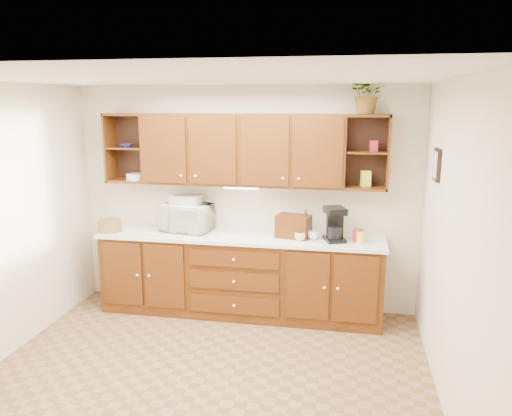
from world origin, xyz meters
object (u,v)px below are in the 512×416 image
at_px(microwave, 187,217).
at_px(potted_plant, 368,94).
at_px(bread_box, 293,226).
at_px(coffee_maker, 335,224).

relative_size(microwave, potted_plant, 1.36).
distance_m(bread_box, coffee_maker, 0.46).
height_order(bread_box, coffee_maker, coffee_maker).
bearing_deg(potted_plant, bread_box, -173.34).
xyz_separation_m(bread_box, coffee_maker, (0.45, -0.04, 0.05)).
bearing_deg(bread_box, potted_plant, 20.11).
height_order(microwave, potted_plant, potted_plant).
xyz_separation_m(microwave, bread_box, (1.26, -0.07, -0.03)).
bearing_deg(coffee_maker, potted_plant, 3.55).
xyz_separation_m(coffee_maker, potted_plant, (0.29, 0.13, 1.38)).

